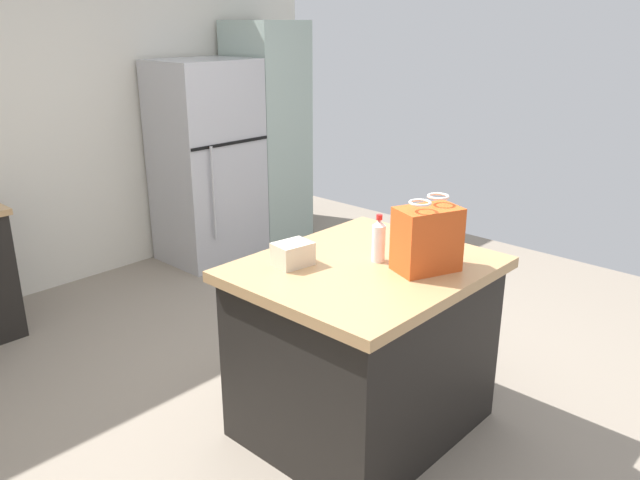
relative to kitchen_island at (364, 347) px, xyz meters
name	(u,v)px	position (x,y,z in m)	size (l,w,h in m)	color
ground	(310,396)	(0.00, 0.38, -0.46)	(6.26, 6.26, 0.00)	gray
back_wall	(58,110)	(-0.02, 2.98, 0.90)	(4.96, 0.13, 2.72)	silver
kitchen_island	(364,347)	(0.00, 0.00, 0.00)	(1.18, 1.00, 0.91)	black
refrigerator	(207,162)	(1.03, 2.58, 0.40)	(0.80, 0.69, 1.71)	#B7B7BC
tall_cabinet	(267,134)	(1.74, 2.58, 0.55)	(0.57, 0.62, 2.01)	#9EB2A8
shopping_bag	(427,239)	(0.13, -0.25, 0.60)	(0.34, 0.28, 0.35)	#DB511E
small_box	(293,254)	(-0.25, 0.25, 0.50)	(0.17, 0.13, 0.11)	beige
bottle	(379,240)	(0.07, -0.02, 0.55)	(0.07, 0.07, 0.24)	white
ear_defenders	(422,244)	(0.37, -0.07, 0.47)	(0.20, 0.17, 0.06)	black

